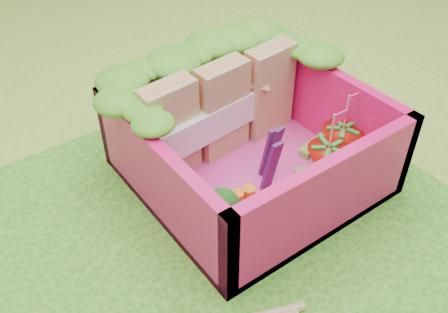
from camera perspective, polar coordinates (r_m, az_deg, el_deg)
ground at (r=2.78m, az=0.50°, el=-9.17°), size 14.00×14.00×0.00m
placemat at (r=2.77m, az=0.50°, el=-8.96°), size 2.60×2.60×0.03m
bento_floor at (r=3.08m, az=2.88°, el=-1.89°), size 1.30×1.30×0.05m
bento_box at (r=2.92m, az=3.03°, el=1.79°), size 1.30×1.30×0.55m
lettuce_ruffle at (r=3.05m, az=-2.22°, el=11.02°), size 1.43×0.76×0.11m
sandwich_stack at (r=3.06m, az=-0.11°, el=5.43°), size 1.09×0.28×0.60m
broccoli at (r=2.58m, az=-1.24°, el=-6.09°), size 0.31×0.31×0.24m
carrot_sticks at (r=2.67m, az=2.18°, el=-5.69°), size 0.14×0.08×0.23m
purple_wedges at (r=2.87m, az=5.41°, el=-0.01°), size 0.16×0.13×0.38m
strawberry_left at (r=2.96m, az=11.60°, el=-0.88°), size 0.24×0.24×0.48m
strawberry_right at (r=3.12m, az=13.16°, el=1.33°), size 0.24×0.24×0.48m
snap_peas at (r=3.13m, az=10.97°, el=-0.64°), size 0.63×0.49×0.05m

